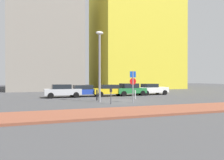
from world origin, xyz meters
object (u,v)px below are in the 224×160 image
Objects in this scene: parked_car_blue at (85,91)px; parked_car_white at (152,89)px; parked_car_silver at (62,91)px; traffic_bollard_mid at (97,95)px; parked_car_green at (130,89)px; parked_car_yellow at (110,90)px; street_lamp at (100,60)px; parking_sign_post at (133,83)px; traffic_bollard_near at (135,94)px; parking_meter at (111,94)px.

parked_car_blue is 1.11× the size of parked_car_white.
parked_car_silver reaches higher than traffic_bollard_mid.
parked_car_green is 3.31m from parked_car_white.
parked_car_green is (2.69, 0.00, 0.06)m from parked_car_yellow.
street_lamp is (0.07, -6.35, 3.14)m from parked_car_blue.
parked_car_white is 10.10m from parking_sign_post.
parking_sign_post is at bearing -26.50° from street_lamp.
parked_car_white is 4.39× the size of traffic_bollard_near.
parked_car_silver is 9.32m from parking_sign_post.
parked_car_white is 3.86× the size of traffic_bollard_mid.
parking_sign_post is at bearing -70.05° from parked_car_blue.
parked_car_yellow is 4.11× the size of traffic_bollard_mid.
parked_car_yellow is 4.62m from traffic_bollard_near.
traffic_bollard_near is (4.43, 1.84, -3.40)m from street_lamp.
parked_car_green is at bearing 68.67° from parking_sign_post.
parking_sign_post is at bearing -49.40° from traffic_bollard_mid.
parked_car_silver is at bearing 114.52° from street_lamp.
parked_car_white is 10.08m from traffic_bollard_mid.
parked_car_blue is at bearing 177.71° from parked_car_yellow.
parked_car_blue is at bearing 178.80° from parked_car_green.
traffic_bollard_near is 4.27m from traffic_bollard_mid.
parking_meter reaches higher than traffic_bollard_mid.
parked_car_blue is 4.73m from traffic_bollard_mid.
parked_car_green reaches higher than traffic_bollard_near.
parked_car_silver is 0.63× the size of street_lamp.
traffic_bollard_mid is (-5.53, -4.60, -0.26)m from parked_car_green.
parked_car_white is (5.99, 0.28, 0.02)m from parked_car_yellow.
parking_sign_post reaches higher than parked_car_white.
traffic_bollard_near is at bearing -106.09° from parked_car_green.
parking_meter is 3.49m from street_lamp.
parked_car_blue reaches higher than traffic_bollard_mid.
parked_car_white is 1.46× the size of parking_sign_post.
traffic_bollard_mid is (-8.82, -4.87, -0.22)m from parked_car_white.
parked_car_blue is 5.76m from parked_car_green.
parked_car_green is 1.40× the size of parking_sign_post.
traffic_bollard_mid reaches higher than traffic_bollard_near.
parked_car_blue is at bearing 92.85° from traffic_bollard_mid.
parked_car_blue is 4.86× the size of traffic_bollard_near.
traffic_bollard_near is at bearing 42.09° from parking_meter.
parked_car_blue is at bearing -179.03° from parked_car_white.
parked_car_green reaches higher than parked_car_white.
parking_sign_post reaches higher than parked_car_silver.
parked_car_white is 11.52m from street_lamp.
traffic_bollard_mid is at bearing 96.62° from parking_meter.
parked_car_green is 3.70× the size of traffic_bollard_mid.
traffic_bollard_near is (1.42, -4.39, -0.27)m from parked_car_yellow.
parking_sign_post is 3.86m from traffic_bollard_near.
parked_car_silver is 3.83× the size of traffic_bollard_mid.
parked_car_yellow is 2.69m from parked_car_green.
street_lamp reaches higher than traffic_bollard_mid.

